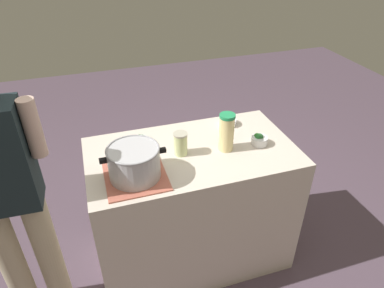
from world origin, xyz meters
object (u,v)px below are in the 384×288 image
(lemonade_pitcher, at_px, (226,132))
(broccoli_bowl_front, at_px, (228,121))
(broccoli_bowl_back, at_px, (140,141))
(mason_jar, at_px, (181,144))
(cooking_pot, at_px, (134,162))
(broccoli_bowl_center, at_px, (259,140))
(person_cook, at_px, (8,199))

(lemonade_pitcher, xyz_separation_m, broccoli_bowl_front, (-0.13, -0.28, -0.09))
(broccoli_bowl_back, bearing_deg, mason_jar, 141.41)
(mason_jar, relative_size, broccoli_bowl_front, 1.21)
(cooking_pot, distance_m, broccoli_bowl_center, 0.81)
(mason_jar, bearing_deg, person_cook, 6.42)
(broccoli_bowl_center, distance_m, broccoli_bowl_back, 0.75)
(broccoli_bowl_front, relative_size, broccoli_bowl_back, 0.96)
(lemonade_pitcher, distance_m, broccoli_bowl_back, 0.54)
(broccoli_bowl_center, relative_size, person_cook, 0.06)
(lemonade_pitcher, relative_size, person_cook, 0.15)
(broccoli_bowl_center, height_order, person_cook, person_cook)
(broccoli_bowl_center, bearing_deg, broccoli_bowl_back, -17.00)
(lemonade_pitcher, height_order, person_cook, person_cook)
(cooking_pot, relative_size, broccoli_bowl_front, 2.99)
(broccoli_bowl_center, xyz_separation_m, broccoli_bowl_back, (0.72, -0.22, -0.01))
(broccoli_bowl_front, xyz_separation_m, person_cook, (1.37, 0.35, -0.04))
(cooking_pot, relative_size, broccoli_bowl_back, 2.86)
(broccoli_bowl_back, height_order, person_cook, person_cook)
(mason_jar, relative_size, broccoli_bowl_center, 1.38)
(lemonade_pitcher, relative_size, broccoli_bowl_center, 2.31)
(lemonade_pitcher, relative_size, broccoli_bowl_back, 1.94)
(person_cook, bearing_deg, broccoli_bowl_front, -165.62)
(mason_jar, distance_m, broccoli_bowl_front, 0.48)
(mason_jar, height_order, broccoli_bowl_center, mason_jar)
(cooking_pot, relative_size, broccoli_bowl_center, 3.41)
(broccoli_bowl_back, bearing_deg, broccoli_bowl_center, 163.00)
(cooking_pot, distance_m, mason_jar, 0.33)
(lemonade_pitcher, distance_m, broccoli_bowl_center, 0.24)
(person_cook, bearing_deg, broccoli_bowl_back, -159.26)
(mason_jar, distance_m, broccoli_bowl_back, 0.28)
(broccoli_bowl_center, relative_size, broccoli_bowl_back, 0.84)
(broccoli_bowl_front, bearing_deg, broccoli_bowl_center, 107.54)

